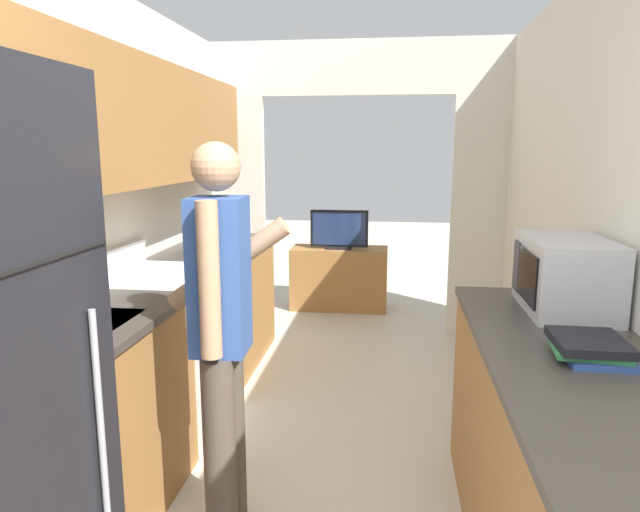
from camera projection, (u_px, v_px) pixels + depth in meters
name	position (u px, v px, depth m)	size (l,w,h in m)	color
wall_left	(68.00, 185.00, 2.71)	(0.38, 6.68, 2.50)	silver
wall_far_with_doorway	(356.00, 169.00, 4.90)	(2.92, 0.06, 2.50)	silver
counter_left	(179.00, 340.00, 3.49)	(0.62, 2.91, 0.92)	#9E6B38
counter_right	(572.00, 487.00, 1.98)	(0.62, 2.06, 0.92)	#9E6B38
range_oven	(168.00, 350.00, 3.30)	(0.66, 0.73, 1.06)	white
person	(221.00, 336.00, 2.26)	(0.53, 0.38, 1.64)	#4C4238
microwave	(566.00, 275.00, 2.46)	(0.35, 0.53, 0.32)	#B7B7BC
book_stack	(590.00, 348.00, 1.92)	(0.25, 0.26, 0.07)	#2D4C99
tv_cabinet	(339.00, 278.00, 5.80)	(0.96, 0.42, 0.62)	#9E6B38
television	(339.00, 230.00, 5.67)	(0.57, 0.16, 0.39)	black
knife	(193.00, 254.00, 3.78)	(0.08, 0.31, 0.02)	#B7B7BC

